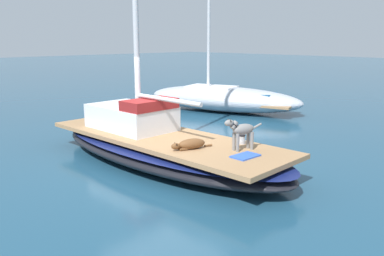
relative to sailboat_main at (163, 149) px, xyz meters
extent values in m
plane|color=navy|center=(0.00, 0.00, -0.34)|extent=(120.00, 120.00, 0.00)
ellipsoid|color=black|center=(0.00, 0.00, -0.06)|extent=(2.68, 7.26, 0.56)
ellipsoid|color=navy|center=(0.00, 0.00, 0.12)|extent=(2.69, 7.30, 0.08)
cube|color=#A37A51|center=(0.00, 0.00, 0.27)|extent=(2.22, 6.67, 0.10)
cylinder|color=silver|center=(-0.02, -0.20, 1.22)|extent=(0.10, 2.20, 0.10)
cube|color=silver|center=(-0.03, 1.20, 0.62)|extent=(1.45, 2.23, 0.60)
cube|color=maroon|center=(-0.03, 0.43, 1.04)|extent=(1.35, 0.73, 0.24)
ellipsoid|color=gray|center=(0.37, -2.13, 0.77)|extent=(0.56, 0.35, 0.22)
cylinder|color=gray|center=(0.18, -2.15, 0.51)|extent=(0.07, 0.07, 0.38)
cylinder|color=gray|center=(0.21, -2.02, 0.51)|extent=(0.07, 0.07, 0.38)
cylinder|color=gray|center=(0.53, -2.25, 0.51)|extent=(0.07, 0.07, 0.38)
cylinder|color=gray|center=(0.57, -2.12, 0.51)|extent=(0.07, 0.07, 0.38)
cylinder|color=gray|center=(0.15, -2.07, 0.88)|extent=(0.21, 0.16, 0.19)
ellipsoid|color=gray|center=(0.03, -2.04, 0.94)|extent=(0.25, 0.18, 0.13)
cone|color=#2A2929|center=(0.02, -2.08, 1.00)|extent=(0.05, 0.05, 0.06)
cone|color=#2A2929|center=(0.04, -2.00, 1.00)|extent=(0.05, 0.05, 0.06)
torus|color=black|center=(0.15, -2.07, 0.88)|extent=(0.15, 0.16, 0.10)
cylinder|color=gray|center=(0.72, -2.23, 0.80)|extent=(0.23, 0.10, 0.12)
ellipsoid|color=brown|center=(-0.32, -1.32, 0.43)|extent=(0.65, 0.44, 0.22)
ellipsoid|color=brown|center=(-0.67, -1.20, 0.42)|extent=(0.23, 0.19, 0.13)
cone|color=black|center=(-0.69, -1.25, 0.48)|extent=(0.05, 0.05, 0.05)
cone|color=black|center=(-0.66, -1.16, 0.48)|extent=(0.05, 0.05, 0.05)
cylinder|color=brown|center=(-0.54, -1.31, 0.35)|extent=(0.19, 0.11, 0.06)
cylinder|color=brown|center=(-0.50, -1.20, 0.35)|extent=(0.19, 0.11, 0.06)
cylinder|color=brown|center=(0.04, -1.45, 0.35)|extent=(0.18, 0.10, 0.04)
cylinder|color=#B7B7BC|center=(0.76, -1.80, 0.36)|extent=(0.16, 0.16, 0.08)
cylinder|color=#B7B7BC|center=(0.76, -1.80, 0.45)|extent=(0.13, 0.13, 0.10)
cylinder|color=black|center=(0.76, -1.80, 0.52)|extent=(0.15, 0.15, 0.03)
cube|color=blue|center=(0.01, -2.48, 0.34)|extent=(0.57, 0.38, 0.03)
ellipsoid|color=#B2B7C1|center=(6.46, 3.73, 0.17)|extent=(3.98, 7.00, 1.01)
cube|color=#A37A51|center=(6.46, 3.73, 0.11)|extent=(3.38, 6.23, 0.08)
cube|color=silver|center=(6.31, 4.21, 0.41)|extent=(1.71, 2.25, 0.52)
cube|color=navy|center=(6.80, 2.62, 0.33)|extent=(1.60, 2.22, 0.36)
cylinder|color=silver|center=(6.26, 4.37, 3.43)|extent=(0.12, 0.12, 6.63)
camera|label=1|loc=(-6.15, -7.22, 2.60)|focal=38.07mm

